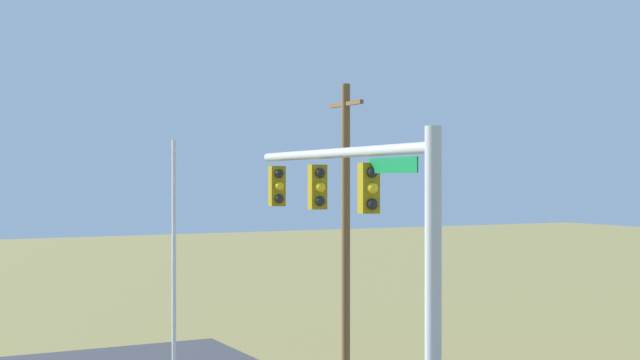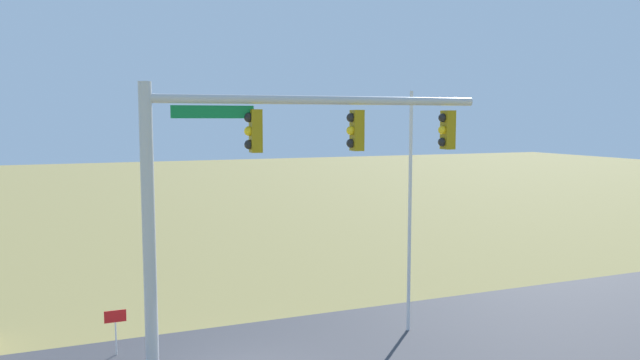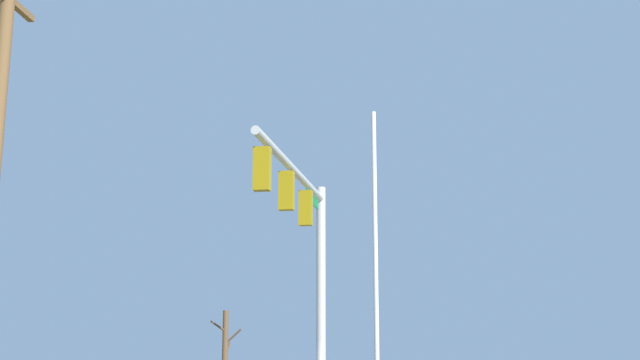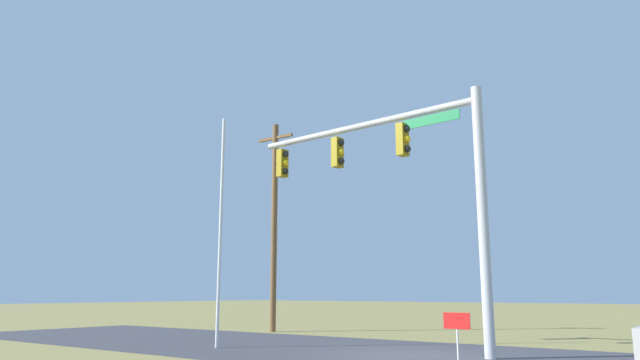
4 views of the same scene
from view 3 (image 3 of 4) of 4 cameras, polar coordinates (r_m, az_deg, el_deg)
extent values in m
cylinder|color=#B2B5BA|center=(24.29, 0.06, -8.69)|extent=(0.28, 0.28, 7.04)
cylinder|color=#B2B5BA|center=(20.92, -1.83, 0.66)|extent=(7.84, 0.72, 0.20)
cube|color=#0F7238|center=(23.27, -0.55, -1.36)|extent=(1.80, 0.15, 0.28)
cube|color=#937A0F|center=(22.28, -1.00, -1.98)|extent=(0.26, 0.38, 0.96)
sphere|color=black|center=(22.48, -0.93, -1.29)|extent=(0.22, 0.22, 0.22)
sphere|color=yellow|center=(22.43, -0.93, -2.04)|extent=(0.22, 0.22, 0.22)
sphere|color=black|center=(22.38, -0.93, -2.80)|extent=(0.22, 0.22, 0.22)
cube|color=#937A0F|center=(19.94, -2.36, -0.76)|extent=(0.26, 0.38, 0.96)
sphere|color=black|center=(20.15, -2.26, -0.01)|extent=(0.22, 0.22, 0.22)
sphere|color=yellow|center=(20.09, -2.26, -0.84)|extent=(0.22, 0.22, 0.22)
sphere|color=black|center=(20.03, -2.27, -1.68)|extent=(0.22, 0.22, 0.22)
cube|color=#937A0F|center=(17.63, -4.07, 0.78)|extent=(0.26, 0.38, 0.96)
sphere|color=black|center=(17.84, -3.93, 1.61)|extent=(0.22, 0.22, 0.22)
sphere|color=yellow|center=(17.77, -3.95, 0.67)|extent=(0.22, 0.22, 0.22)
sphere|color=black|center=(17.71, -3.96, -0.28)|extent=(0.22, 0.22, 0.22)
cylinder|color=silver|center=(16.58, 3.92, -7.01)|extent=(0.10, 0.10, 7.07)
cylinder|color=brown|center=(29.33, -6.49, -11.73)|extent=(0.78, 0.07, 0.57)
cylinder|color=brown|center=(28.81, -7.11, -10.11)|extent=(0.54, 0.47, 0.39)
cylinder|color=brown|center=(28.90, -6.09, -10.82)|extent=(0.12, 0.61, 0.55)
camera|label=1|loc=(36.87, 15.32, -5.30)|focal=49.80mm
camera|label=2|loc=(30.32, -25.21, -3.07)|focal=33.83mm
camera|label=4|loc=(31.79, 28.67, -11.50)|focal=32.50mm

